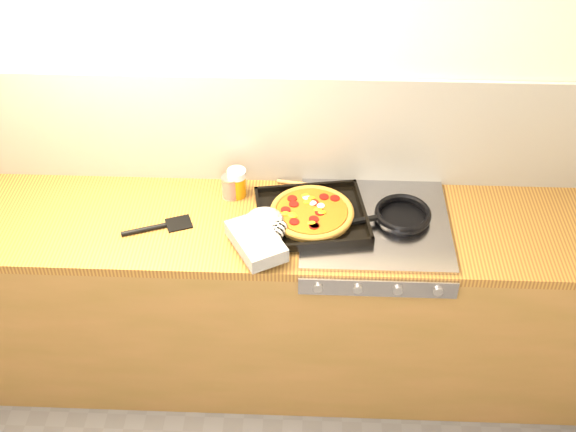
{
  "coord_description": "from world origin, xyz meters",
  "views": [
    {
      "loc": [
        0.19,
        -1.12,
        2.8
      ],
      "look_at": [
        0.1,
        1.08,
        0.95
      ],
      "focal_mm": 45.0,
      "sensor_mm": 36.0,
      "label": 1
    }
  ],
  "objects_px": {
    "tomato_can": "(230,187)",
    "pizza_on_tray": "(296,220)",
    "frying_pan": "(401,215)",
    "juice_glass": "(237,183)"
  },
  "relations": [
    {
      "from": "frying_pan",
      "to": "pizza_on_tray",
      "type": "bearing_deg",
      "value": -172.2
    },
    {
      "from": "frying_pan",
      "to": "juice_glass",
      "type": "xyz_separation_m",
      "value": [
        -0.68,
        0.15,
        0.03
      ]
    },
    {
      "from": "tomato_can",
      "to": "pizza_on_tray",
      "type": "bearing_deg",
      "value": -34.52
    },
    {
      "from": "frying_pan",
      "to": "tomato_can",
      "type": "bearing_deg",
      "value": 169.04
    },
    {
      "from": "pizza_on_tray",
      "to": "frying_pan",
      "type": "relative_size",
      "value": 1.47
    },
    {
      "from": "tomato_can",
      "to": "frying_pan",
      "type": "bearing_deg",
      "value": -10.96
    },
    {
      "from": "tomato_can",
      "to": "juice_glass",
      "type": "xyz_separation_m",
      "value": [
        0.03,
        0.01,
        0.01
      ]
    },
    {
      "from": "frying_pan",
      "to": "tomato_can",
      "type": "height_order",
      "value": "tomato_can"
    },
    {
      "from": "juice_glass",
      "to": "frying_pan",
      "type": "bearing_deg",
      "value": -12.29
    },
    {
      "from": "juice_glass",
      "to": "tomato_can",
      "type": "bearing_deg",
      "value": -158.8
    }
  ]
}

